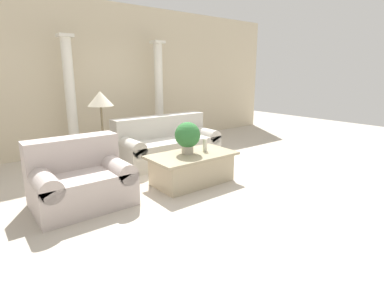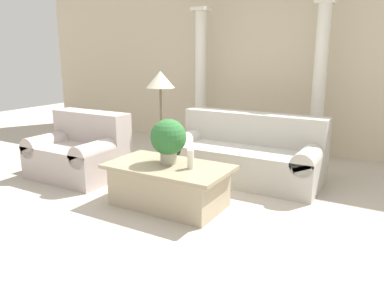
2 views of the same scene
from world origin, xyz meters
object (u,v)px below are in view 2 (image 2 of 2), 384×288
at_px(coffee_table, 169,185).
at_px(loveseat, 81,151).
at_px(sofa_long, 246,154).
at_px(floor_lamp, 160,84).
at_px(potted_plant, 168,138).

bearing_deg(coffee_table, loveseat, 170.33).
xyz_separation_m(sofa_long, coffee_table, (-0.38, -1.31, -0.10)).
relative_size(loveseat, coffee_table, 0.88).
xyz_separation_m(sofa_long, loveseat, (-2.03, -1.03, 0.01)).
height_order(loveseat, coffee_table, loveseat).
bearing_deg(floor_lamp, potted_plant, -52.27).
distance_m(sofa_long, potted_plant, 1.38).
height_order(sofa_long, coffee_table, sofa_long).
distance_m(loveseat, potted_plant, 1.67).
height_order(loveseat, floor_lamp, floor_lamp).
height_order(potted_plant, floor_lamp, floor_lamp).
height_order(coffee_table, potted_plant, potted_plant).
bearing_deg(loveseat, potted_plant, -7.74).
bearing_deg(floor_lamp, sofa_long, 4.07).
bearing_deg(sofa_long, floor_lamp, -175.93).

